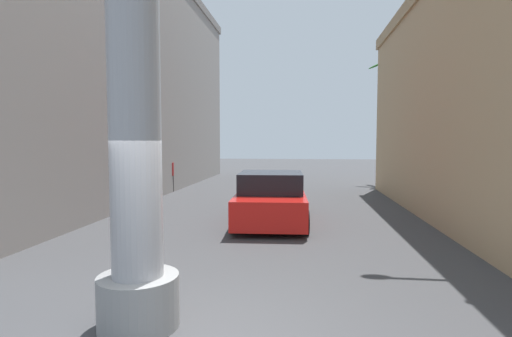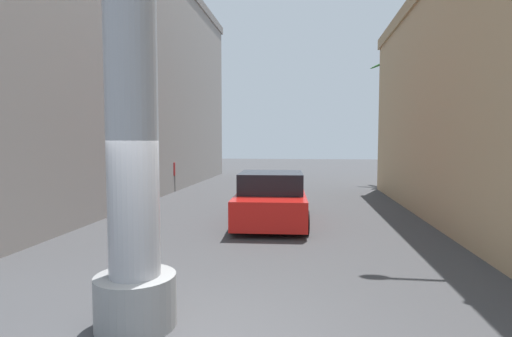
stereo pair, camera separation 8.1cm
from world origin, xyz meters
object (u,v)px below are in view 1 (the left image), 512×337
(palm_tree_near_right, at_px, (507,43))
(pedestrian_far_left, at_px, (170,172))
(palm_tree_far_left, at_px, (170,93))
(street_lamp, at_px, (481,66))
(palm_tree_far_right, at_px, (389,104))
(car_lead, at_px, (271,199))

(palm_tree_near_right, bearing_deg, pedestrian_far_left, 140.10)
(palm_tree_far_left, relative_size, pedestrian_far_left, 5.06)
(palm_tree_near_right, relative_size, pedestrian_far_left, 4.71)
(street_lamp, bearing_deg, palm_tree_far_right, 86.15)
(palm_tree_far_right, relative_size, pedestrian_far_left, 4.43)
(pedestrian_far_left, bearing_deg, palm_tree_far_left, 108.39)
(palm_tree_near_right, xyz_separation_m, pedestrian_far_left, (-11.02, 9.21, -3.73))
(street_lamp, height_order, palm_tree_near_right, palm_tree_near_right)
(palm_tree_far_right, bearing_deg, palm_tree_far_left, -167.72)
(car_lead, bearing_deg, palm_tree_near_right, -24.57)
(palm_tree_near_right, bearing_deg, palm_tree_far_left, 134.19)
(palm_tree_far_right, height_order, pedestrian_far_left, palm_tree_far_right)
(palm_tree_far_right, distance_m, pedestrian_far_left, 13.58)
(palm_tree_far_left, bearing_deg, palm_tree_far_right, 12.28)
(car_lead, xyz_separation_m, palm_tree_near_right, (5.51, -2.52, 4.00))
(car_lead, height_order, palm_tree_far_right, palm_tree_far_right)
(palm_tree_near_right, xyz_separation_m, palm_tree_far_right, (0.57, 15.20, 0.06))
(palm_tree_far_left, bearing_deg, pedestrian_far_left, -71.61)
(palm_tree_far_left, xyz_separation_m, pedestrian_far_left, (1.07, -3.23, -4.30))
(car_lead, relative_size, pedestrian_far_left, 3.00)
(street_lamp, relative_size, palm_tree_near_right, 0.89)
(street_lamp, xyz_separation_m, palm_tree_near_right, (0.44, -0.23, 0.45))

